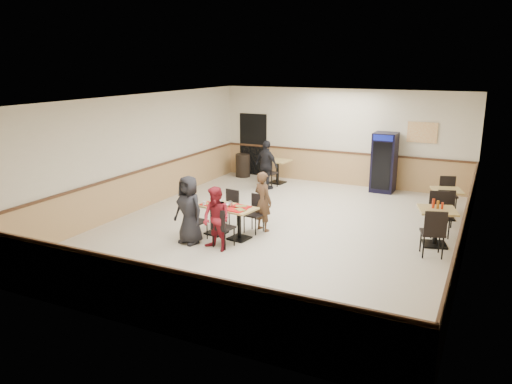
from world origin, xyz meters
The scene contains 20 objects.
ground centered at (0.00, 0.00, 0.00)m, with size 10.00×10.00×0.00m, color beige.
room_shell centered at (1.78, 2.55, 0.58)m, with size 10.00×10.00×10.00m.
main_table centered at (-0.86, -0.93, 0.47)m, with size 1.39×0.85×0.70m.
main_chairs centered at (-0.90, -0.92, 0.44)m, with size 1.38×1.69×0.89m.
diner_woman_left centered at (-1.39, -1.65, 0.74)m, with size 0.73×0.47×1.48m, color black.
diner_woman_right centered at (-0.66, -1.77, 0.67)m, with size 0.65×0.51×1.34m, color maroon.
diner_man_opposite centered at (-0.32, -0.21, 0.70)m, with size 0.51×0.33×1.39m, color #4E3521.
lone_diner centered at (-1.85, 3.35, 0.75)m, with size 0.88×0.37×1.50m, color black.
tabletop_clutter centered at (-0.85, -0.97, 0.72)m, with size 1.16×0.62×0.12m.
side_table_near centered at (3.40, 0.48, 0.54)m, with size 0.93×0.93×0.80m.
side_table_near_chair_south centered at (3.40, -0.16, 0.51)m, with size 0.47×0.47×1.02m, color black, non-canonical shape.
side_table_near_chair_north centered at (3.40, 1.13, 0.51)m, with size 0.47×0.47×1.02m, color black, non-canonical shape.
side_table_far centered at (3.40, 2.56, 0.50)m, with size 0.87×0.87×0.75m.
side_table_far_chair_south centered at (3.40, 1.96, 0.47)m, with size 0.44×0.44×0.95m, color black, non-canonical shape.
side_table_far_chair_north centered at (3.40, 3.15, 0.47)m, with size 0.44×0.44×0.95m, color black, non-canonical shape.
condiment_caddy centered at (3.37, 0.53, 0.89)m, with size 0.23×0.06×0.20m.
back_table centered at (-1.85, 4.20, 0.50)m, with size 0.79×0.79×0.75m.
back_table_chair_lone centered at (-1.85, 3.60, 0.48)m, with size 0.44×0.44×0.96m, color black, non-canonical shape.
pepsi_cooler centered at (1.43, 4.59, 0.89)m, with size 0.69×0.70×1.78m.
trash_bin centered at (-3.28, 4.55, 0.39)m, with size 0.49×0.49×0.78m, color black.
Camera 1 is at (4.30, -10.20, 3.81)m, focal length 35.00 mm.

